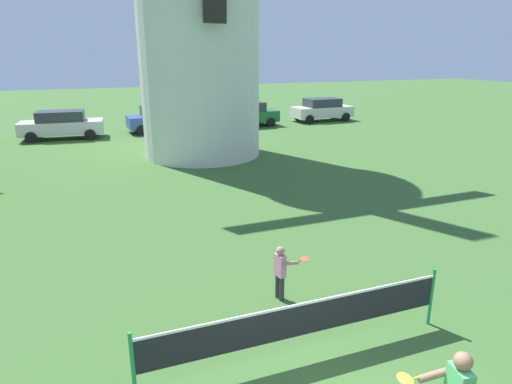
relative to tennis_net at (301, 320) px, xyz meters
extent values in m
cylinder|color=silver|center=(2.19, 14.95, 5.00)|extent=(5.36, 5.36, 11.37)
cylinder|color=#238E4C|center=(-2.59, 0.00, -0.13)|extent=(0.06, 0.06, 1.10)
cylinder|color=#238E4C|center=(2.59, 0.00, -0.13)|extent=(0.06, 0.06, 1.10)
cube|color=black|center=(0.00, 0.00, -0.01)|extent=(5.15, 0.01, 0.55)
cube|color=white|center=(0.00, 0.00, 0.29)|extent=(5.15, 0.02, 0.04)
sphere|color=#89664C|center=(0.93, -2.28, 0.65)|extent=(0.22, 0.22, 0.22)
cylinder|color=#89664C|center=(0.77, -2.06, 0.35)|extent=(0.46, 0.17, 0.17)
cylinder|color=yellow|center=(0.60, -2.03, 0.35)|extent=(0.22, 0.06, 0.04)
ellipsoid|color=yellow|center=(0.38, -1.99, 0.35)|extent=(0.22, 0.27, 0.03)
cylinder|color=#333338|center=(0.40, 1.81, -0.43)|extent=(0.10, 0.10, 0.51)
cylinder|color=#333338|center=(0.42, 1.68, -0.43)|extent=(0.10, 0.10, 0.51)
cube|color=pink|center=(0.41, 1.75, 0.06)|extent=(0.18, 0.27, 0.46)
sphere|color=tan|center=(0.41, 1.75, 0.36)|extent=(0.17, 0.17, 0.17)
cylinder|color=tan|center=(0.38, 1.90, 0.04)|extent=(0.07, 0.07, 0.34)
cylinder|color=tan|center=(0.59, 1.63, 0.12)|extent=(0.36, 0.13, 0.13)
cylinder|color=#D84C33|center=(0.72, 1.65, 0.12)|extent=(0.22, 0.06, 0.04)
ellipsoid|color=#D84C33|center=(0.94, 1.69, 0.12)|extent=(0.22, 0.27, 0.03)
cube|color=silver|center=(-4.20, 21.62, -0.03)|extent=(4.50, 2.00, 0.70)
cube|color=#2D333D|center=(-4.20, 21.62, 0.60)|extent=(2.56, 1.66, 0.56)
cylinder|color=black|center=(-2.65, 22.36, -0.38)|extent=(0.61, 0.22, 0.60)
cylinder|color=black|center=(-2.76, 20.67, -0.38)|extent=(0.61, 0.22, 0.60)
cylinder|color=black|center=(-5.63, 22.57, -0.38)|extent=(0.61, 0.22, 0.60)
cylinder|color=black|center=(-5.75, 20.87, -0.38)|extent=(0.61, 0.22, 0.60)
cube|color=#334C99|center=(1.36, 22.03, -0.03)|extent=(3.99, 1.92, 0.70)
cube|color=#2D333D|center=(1.36, 22.03, 0.60)|extent=(2.27, 1.62, 0.56)
cylinder|color=black|center=(2.63, 22.95, -0.38)|extent=(0.61, 0.21, 0.60)
cylinder|color=black|center=(2.73, 21.25, -0.38)|extent=(0.61, 0.21, 0.60)
cylinder|color=black|center=(-0.02, 22.80, -0.38)|extent=(0.61, 0.21, 0.60)
cylinder|color=black|center=(0.08, 21.10, -0.38)|extent=(0.61, 0.21, 0.60)
cube|color=#1E6638|center=(6.82, 21.98, -0.03)|extent=(4.31, 1.96, 0.70)
cube|color=#2D333D|center=(6.82, 21.98, 0.60)|extent=(2.45, 1.64, 0.56)
cylinder|color=black|center=(8.20, 22.91, -0.38)|extent=(0.61, 0.22, 0.60)
cylinder|color=black|center=(8.30, 21.22, -0.38)|extent=(0.61, 0.22, 0.60)
cylinder|color=black|center=(5.34, 22.74, -0.38)|extent=(0.61, 0.22, 0.60)
cylinder|color=black|center=(5.44, 21.04, -0.38)|extent=(0.61, 0.22, 0.60)
cube|color=silver|center=(12.68, 22.38, -0.03)|extent=(4.28, 1.82, 0.70)
cube|color=#2D333D|center=(12.68, 22.38, 0.60)|extent=(2.41, 1.56, 0.56)
cylinder|color=black|center=(14.10, 23.27, -0.38)|extent=(0.60, 0.20, 0.60)
cylinder|color=black|center=(14.14, 21.57, -0.38)|extent=(0.60, 0.20, 0.60)
cylinder|color=black|center=(11.22, 23.19, -0.38)|extent=(0.60, 0.20, 0.60)
cylinder|color=black|center=(11.26, 21.49, -0.38)|extent=(0.60, 0.20, 0.60)
camera|label=1|loc=(-2.82, -5.44, 4.07)|focal=31.24mm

